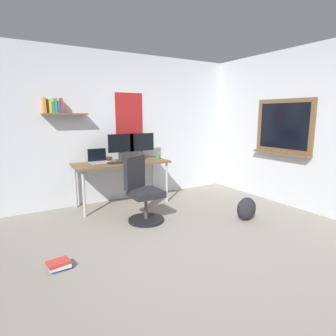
{
  "coord_description": "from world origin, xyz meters",
  "views": [
    {
      "loc": [
        -1.81,
        -2.44,
        1.54
      ],
      "look_at": [
        0.09,
        0.72,
        0.85
      ],
      "focal_mm": 30.56,
      "sensor_mm": 36.0,
      "label": 1
    }
  ],
  "objects": [
    {
      "name": "ground_plane",
      "position": [
        0.0,
        0.0,
        0.0
      ],
      "size": [
        5.2,
        5.2,
        0.0
      ],
      "primitive_type": "plane",
      "color": "gray",
      "rests_on": "ground"
    },
    {
      "name": "wall_back",
      "position": [
        -0.01,
        2.45,
        1.3
      ],
      "size": [
        5.0,
        0.3,
        2.6
      ],
      "color": "silver",
      "rests_on": "ground"
    },
    {
      "name": "wall_right",
      "position": [
        2.45,
        0.03,
        1.3
      ],
      "size": [
        0.22,
        5.0,
        2.6
      ],
      "color": "silver",
      "rests_on": "ground"
    },
    {
      "name": "desk",
      "position": [
        -0.02,
        2.05,
        0.68
      ],
      "size": [
        1.58,
        0.65,
        0.75
      ],
      "color": "brown",
      "rests_on": "ground"
    },
    {
      "name": "office_chair",
      "position": [
        -0.06,
        1.19,
        0.41
      ],
      "size": [
        0.54,
        0.56,
        0.95
      ],
      "color": "black",
      "rests_on": "ground"
    },
    {
      "name": "laptop",
      "position": [
        -0.38,
        2.2,
        0.81
      ],
      "size": [
        0.31,
        0.21,
        0.23
      ],
      "color": "#ADAFB5",
      "rests_on": "desk"
    },
    {
      "name": "monitor_primary",
      "position": [
        0.02,
        2.15,
        1.02
      ],
      "size": [
        0.46,
        0.17,
        0.46
      ],
      "color": "#38383D",
      "rests_on": "desk"
    },
    {
      "name": "monitor_secondary",
      "position": [
        0.41,
        2.15,
        1.02
      ],
      "size": [
        0.46,
        0.17,
        0.46
      ],
      "color": "#38383D",
      "rests_on": "desk"
    },
    {
      "name": "keyboard",
      "position": [
        -0.1,
        1.96,
        0.76
      ],
      "size": [
        0.37,
        0.13,
        0.02
      ],
      "primitive_type": "cube",
      "color": "black",
      "rests_on": "desk"
    },
    {
      "name": "computer_mouse",
      "position": [
        0.18,
        1.96,
        0.77
      ],
      "size": [
        0.1,
        0.06,
        0.03
      ],
      "primitive_type": "ellipsoid",
      "color": "#262628",
      "rests_on": "desk"
    },
    {
      "name": "coffee_mug",
      "position": [
        0.67,
        2.01,
        0.8
      ],
      "size": [
        0.08,
        0.08,
        0.09
      ],
      "primitive_type": "cylinder",
      "color": "#338C4C",
      "rests_on": "desk"
    },
    {
      "name": "backpack",
      "position": [
        1.27,
        0.42,
        0.17
      ],
      "size": [
        0.32,
        0.22,
        0.34
      ],
      "primitive_type": "ellipsoid",
      "color": "#232328",
      "rests_on": "ground"
    },
    {
      "name": "book_stack_on_floor",
      "position": [
        -1.38,
        0.4,
        0.05
      ],
      "size": [
        0.25,
        0.2,
        0.09
      ],
      "color": "#3851B2",
      "rests_on": "ground"
    }
  ]
}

